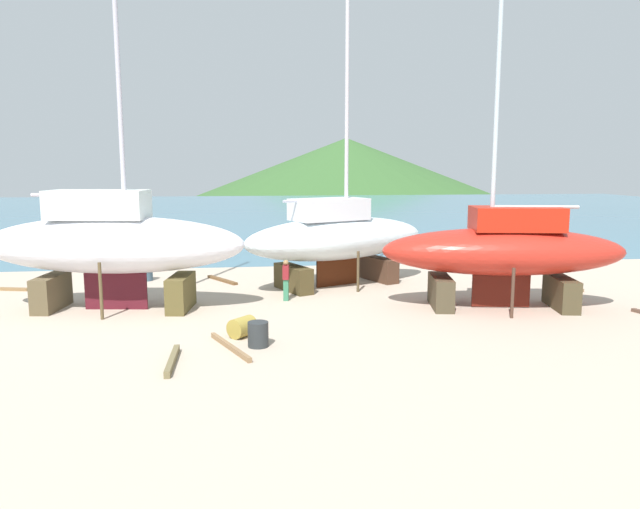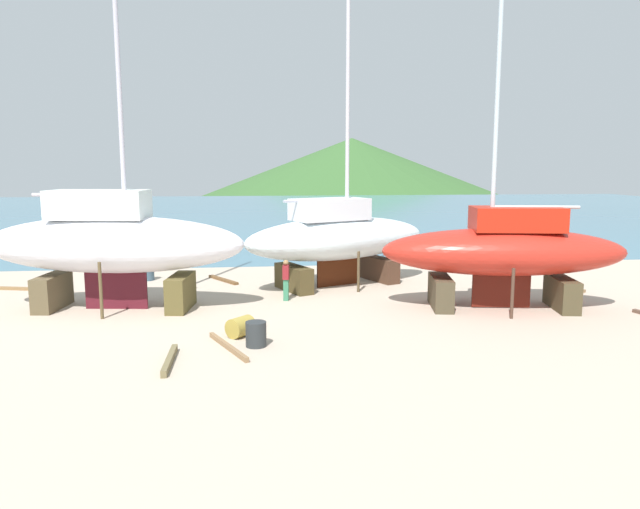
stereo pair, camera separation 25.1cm
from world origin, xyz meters
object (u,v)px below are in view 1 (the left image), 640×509
Objects in this scene: sailboat_mid_port at (337,237)px; sailboat_large_starboard at (112,243)px; sailboat_far_slipway at (504,251)px; barrel_tipped_right at (147,272)px; worker at (286,279)px; barrel_blue_faded at (242,327)px; barrel_ochre at (258,334)px.

sailboat_large_starboard is at bearing 176.60° from sailboat_mid_port.
sailboat_far_slipway is 16.29m from barrel_tipped_right.
sailboat_far_slipway is 1.01× the size of sailboat_mid_port.
sailboat_mid_port reaches higher than worker.
worker is (6.56, 0.73, -1.69)m from sailboat_large_starboard.
sailboat_mid_port reaches higher than barrel_tipped_right.
worker is at bearing -38.09° from barrel_tipped_right.
barrel_blue_faded is (-1.73, -5.00, -0.54)m from worker.
sailboat_large_starboard is 6.08m from barrel_tipped_right.
sailboat_large_starboard is 1.13× the size of sailboat_far_slipway.
sailboat_large_starboard reaches higher than barrel_ochre.
worker is at bearing 70.93° from barrel_blue_faded.
barrel_tipped_right is at bearing 150.11° from worker.
sailboat_mid_port is 9.00m from barrel_blue_faded.
worker reaches higher than barrel_ochre.
worker is at bearing 13.58° from sailboat_large_starboard.
sailboat_mid_port reaches higher than barrel_ochre.
sailboat_mid_port is 16.12× the size of barrel_tipped_right.
barrel_blue_faded is (4.60, -9.96, -0.11)m from barrel_tipped_right.
sailboat_far_slipway is 18.35× the size of barrel_ochre.
barrel_ochre is (-3.73, -8.83, -1.83)m from sailboat_mid_port.
sailboat_far_slipway is (14.73, -1.52, -0.33)m from sailboat_large_starboard.
barrel_tipped_right reaches higher than barrel_blue_faded.
sailboat_large_starboard is 7.87m from barrel_ochre.
sailboat_large_starboard is at bearing 134.68° from barrel_ochre.
sailboat_far_slipway is 17.48× the size of barrel_blue_faded.
barrel_ochre is (0.49, -1.11, 0.06)m from barrel_blue_faded.
sailboat_mid_port is at bearing -31.79° from sailboat_far_slipway.
worker reaches higher than barrel_blue_faded.
sailboat_large_starboard is 18.45× the size of barrel_tipped_right.
sailboat_mid_port is 9.76m from barrel_ochre.
worker is 5.32m from barrel_blue_faded.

